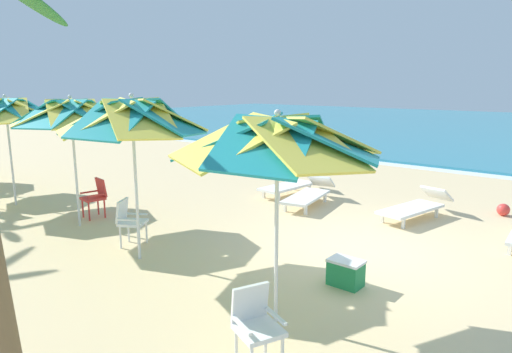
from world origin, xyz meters
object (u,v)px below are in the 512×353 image
Objects in this scene: sun_lounger_1 at (416,206)px; cooler_box at (346,272)px; plastic_chair_0 at (256,322)px; sun_lounger_2 at (309,194)px; beach_ball at (503,210)px; beach_umbrella_0 at (277,140)px; plastic_chair_2 at (96,195)px; plastic_chair_1 at (129,219)px; beach_umbrella_3 at (6,111)px; sun_lounger_3 at (292,184)px; beach_umbrella_1 at (132,118)px; beach_umbrella_2 at (71,113)px.

cooler_box is (0.49, -4.06, -0.08)m from sun_lounger_1.
plastic_chair_0 is 6.69m from sun_lounger_2.
beach_umbrella_0 is at bearing -99.13° from beach_ball.
plastic_chair_2 is at bearing -128.18° from sun_lounger_2.
plastic_chair_0 is (0.40, -0.87, -1.79)m from beach_umbrella_0.
beach_umbrella_3 is at bearing -178.83° from plastic_chair_1.
plastic_chair_2 reaches higher than sun_lounger_3.
beach_umbrella_1 is 5.57× the size of cooler_box.
beach_ball is at bearing 80.87° from beach_umbrella_0.
plastic_chair_0 is 7.74m from sun_lounger_3.
plastic_chair_0 is 0.39× the size of sun_lounger_2.
beach_umbrella_0 is at bearing -3.50° from beach_umbrella_1.
beach_umbrella_2 reaches higher than sun_lounger_3.
plastic_chair_1 is at bearing 1.17° from beach_umbrella_3.
sun_lounger_3 is 5.73m from cooler_box.
beach_umbrella_3 is (-4.59, -0.09, 1.81)m from plastic_chair_1.
cooler_box is 1.80× the size of beach_ball.
beach_umbrella_3 is at bearing 171.81° from plastic_chair_0.
cooler_box is (3.22, 1.30, -2.19)m from beach_umbrella_1.
sun_lounger_2 is at bearing 86.78° from beach_umbrella_1.
plastic_chair_0 is 0.32× the size of beach_umbrella_3.
sun_lounger_3 is (-3.75, 5.67, -2.01)m from beach_umbrella_0.
cooler_box is at bearing -99.87° from beach_ball.
beach_umbrella_2 reaches higher than sun_lounger_2.
sun_lounger_2 is at bearing -152.90° from beach_ball.
beach_umbrella_0 is at bearing -7.34° from plastic_chair_1.
plastic_chair_2 is at bearing 169.36° from beach_umbrella_0.
plastic_chair_2 is 3.12× the size of beach_ball.
beach_umbrella_3 is (-2.78, -0.12, -0.04)m from beach_umbrella_2.
beach_umbrella_3 is (-5.27, 0.20, -0.08)m from beach_umbrella_1.
plastic_chair_1 is 0.39× the size of sun_lounger_2.
sun_lounger_3 is at bearing -164.57° from beach_ball.
beach_umbrella_2 is 2.78m from beach_umbrella_3.
sun_lounger_1 is (-0.72, 6.41, -0.22)m from plastic_chair_0.
beach_umbrella_0 is 6.22m from plastic_chair_2.
beach_umbrella_3 reaches higher than beach_umbrella_0.
beach_umbrella_0 is 1.21× the size of sun_lounger_3.
plastic_chair_0 is 2.38m from cooler_box.
plastic_chair_2 is 0.40× the size of sun_lounger_3.
cooler_box is 5.61m from beach_ball.
cooler_box is (8.48, 1.10, -2.11)m from beach_umbrella_3.
beach_umbrella_0 is at bearing -61.01° from sun_lounger_2.
beach_umbrella_1 reaches higher than sun_lounger_1.
sun_lounger_3 is at bearing 123.50° from beach_umbrella_0.
beach_umbrella_2 is 6.17m from cooler_box.
plastic_chair_0 is at bearing -83.58° from sun_lounger_1.
beach_umbrella_1 reaches higher than plastic_chair_1.
beach_ball is (1.13, 7.01, -2.15)m from beach_umbrella_0.
beach_umbrella_1 is at bearing -121.46° from beach_ball.
cooler_box is at bearing -50.18° from sun_lounger_2.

